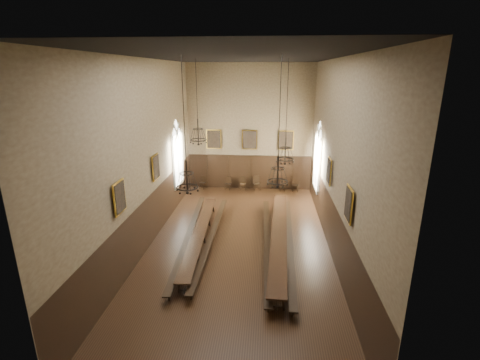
# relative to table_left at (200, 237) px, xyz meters

# --- Properties ---
(floor) EXTENTS (9.00, 18.00, 0.02)m
(floor) POSITION_rel_table_left_xyz_m (1.99, 0.04, -0.37)
(floor) COLOR black
(floor) RESTS_ON ground
(ceiling) EXTENTS (9.00, 18.00, 0.02)m
(ceiling) POSITION_rel_table_left_xyz_m (1.99, 0.04, 8.65)
(ceiling) COLOR black
(ceiling) RESTS_ON ground
(wall_back) EXTENTS (9.00, 0.02, 9.00)m
(wall_back) POSITION_rel_table_left_xyz_m (1.99, 9.05, 4.14)
(wall_back) COLOR #776649
(wall_back) RESTS_ON ground
(wall_front) EXTENTS (9.00, 0.02, 9.00)m
(wall_front) POSITION_rel_table_left_xyz_m (1.99, -8.97, 4.14)
(wall_front) COLOR #776649
(wall_front) RESTS_ON ground
(wall_left) EXTENTS (0.02, 18.00, 9.00)m
(wall_left) POSITION_rel_table_left_xyz_m (-2.52, 0.04, 4.14)
(wall_left) COLOR #776649
(wall_left) RESTS_ON ground
(wall_right) EXTENTS (0.02, 18.00, 9.00)m
(wall_right) POSITION_rel_table_left_xyz_m (6.50, 0.04, 4.14)
(wall_right) COLOR #776649
(wall_right) RESTS_ON ground
(wainscot_panelling) EXTENTS (9.00, 18.00, 2.50)m
(wainscot_panelling) POSITION_rel_table_left_xyz_m (1.99, 0.04, 0.89)
(wainscot_panelling) COLOR black
(wainscot_panelling) RESTS_ON floor
(table_left) EXTENTS (1.06, 9.25, 0.72)m
(table_left) POSITION_rel_table_left_xyz_m (0.00, 0.00, 0.00)
(table_left) COLOR black
(table_left) RESTS_ON floor
(table_right) EXTENTS (1.17, 10.72, 0.83)m
(table_right) POSITION_rel_table_left_xyz_m (3.98, -0.06, 0.06)
(table_right) COLOR black
(table_right) RESTS_ON floor
(bench_left_outer) EXTENTS (0.97, 10.59, 0.48)m
(bench_left_outer) POSITION_rel_table_left_xyz_m (-0.60, 0.18, -0.06)
(bench_left_outer) COLOR black
(bench_left_outer) RESTS_ON floor
(bench_left_inner) EXTENTS (0.37, 10.12, 0.46)m
(bench_left_inner) POSITION_rel_table_left_xyz_m (0.57, 0.10, -0.07)
(bench_left_inner) COLOR black
(bench_left_inner) RESTS_ON floor
(bench_right_inner) EXTENTS (0.53, 10.60, 0.48)m
(bench_right_inner) POSITION_rel_table_left_xyz_m (3.39, -0.19, -0.06)
(bench_right_inner) COLOR black
(bench_right_inner) RESTS_ON floor
(bench_right_outer) EXTENTS (0.60, 10.76, 0.48)m
(bench_right_outer) POSITION_rel_table_left_xyz_m (4.49, -0.21, -0.05)
(bench_right_outer) COLOR black
(bench_right_outer) RESTS_ON floor
(chair_0) EXTENTS (0.53, 0.53, 0.95)m
(chair_0) POSITION_rel_table_left_xyz_m (-1.48, 8.62, -0.07)
(chair_0) COLOR black
(chair_0) RESTS_ON floor
(chair_2) EXTENTS (0.47, 0.47, 0.94)m
(chair_2) POSITION_rel_table_left_xyz_m (0.43, 8.56, -0.08)
(chair_2) COLOR black
(chair_2) RESTS_ON floor
(chair_3) EXTENTS (0.43, 0.43, 0.97)m
(chair_3) POSITION_rel_table_left_xyz_m (1.54, 8.59, -0.07)
(chair_3) COLOR black
(chair_3) RESTS_ON floor
(chair_4) EXTENTS (0.58, 0.58, 1.04)m
(chair_4) POSITION_rel_table_left_xyz_m (2.56, 8.64, -0.05)
(chair_4) COLOR black
(chair_4) RESTS_ON floor
(chair_6) EXTENTS (0.45, 0.45, 0.86)m
(chair_6) POSITION_rel_table_left_xyz_m (4.40, 8.55, -0.10)
(chair_6) COLOR black
(chair_6) RESTS_ON floor
(chair_7) EXTENTS (0.45, 0.45, 0.96)m
(chair_7) POSITION_rel_table_left_xyz_m (5.37, 8.56, -0.07)
(chair_7) COLOR black
(chair_7) RESTS_ON floor
(chandelier_back_left) EXTENTS (0.89, 0.89, 4.21)m
(chandelier_back_left) POSITION_rel_table_left_xyz_m (-0.34, 2.12, 4.86)
(chandelier_back_left) COLOR black
(chandelier_back_left) RESTS_ON ceiling
(chandelier_back_right) EXTENTS (0.93, 0.93, 5.19)m
(chandelier_back_right) POSITION_rel_table_left_xyz_m (4.23, 2.15, 3.94)
(chandelier_back_right) COLOR black
(chandelier_back_right) RESTS_ON ceiling
(chandelier_front_left) EXTENTS (0.92, 0.92, 5.33)m
(chandelier_front_left) POSITION_rel_table_left_xyz_m (0.05, -2.39, 3.80)
(chandelier_front_left) COLOR black
(chandelier_front_left) RESTS_ON ceiling
(chandelier_front_right) EXTENTS (0.83, 0.83, 4.92)m
(chandelier_front_right) POSITION_rel_table_left_xyz_m (3.74, -2.56, 4.20)
(chandelier_front_right) COLOR black
(chandelier_front_right) RESTS_ON ceiling
(portrait_back_0) EXTENTS (1.10, 0.12, 1.40)m
(portrait_back_0) POSITION_rel_table_left_xyz_m (-0.61, 8.92, 3.34)
(portrait_back_0) COLOR gold
(portrait_back_0) RESTS_ON wall_back
(portrait_back_1) EXTENTS (1.10, 0.12, 1.40)m
(portrait_back_1) POSITION_rel_table_left_xyz_m (1.99, 8.92, 3.34)
(portrait_back_1) COLOR gold
(portrait_back_1) RESTS_ON wall_back
(portrait_back_2) EXTENTS (1.10, 0.12, 1.40)m
(portrait_back_2) POSITION_rel_table_left_xyz_m (4.59, 8.92, 3.34)
(portrait_back_2) COLOR gold
(portrait_back_2) RESTS_ON wall_back
(portrait_left_0) EXTENTS (0.12, 1.00, 1.30)m
(portrait_left_0) POSITION_rel_table_left_xyz_m (-2.39, 1.04, 3.34)
(portrait_left_0) COLOR gold
(portrait_left_0) RESTS_ON wall_left
(portrait_left_1) EXTENTS (0.12, 1.00, 1.30)m
(portrait_left_1) POSITION_rel_table_left_xyz_m (-2.39, -3.46, 3.34)
(portrait_left_1) COLOR gold
(portrait_left_1) RESTS_ON wall_left
(portrait_right_0) EXTENTS (0.12, 1.00, 1.30)m
(portrait_right_0) POSITION_rel_table_left_xyz_m (6.37, 1.04, 3.34)
(portrait_right_0) COLOR gold
(portrait_right_0) RESTS_ON wall_right
(portrait_right_1) EXTENTS (0.12, 1.00, 1.30)m
(portrait_right_1) POSITION_rel_table_left_xyz_m (6.37, -3.46, 3.34)
(portrait_right_1) COLOR gold
(portrait_right_1) RESTS_ON wall_right
(window_right) EXTENTS (0.20, 2.20, 4.60)m
(window_right) POSITION_rel_table_left_xyz_m (6.42, 5.54, 3.04)
(window_right) COLOR white
(window_right) RESTS_ON wall_right
(window_left) EXTENTS (0.20, 2.20, 4.60)m
(window_left) POSITION_rel_table_left_xyz_m (-2.44, 5.54, 3.04)
(window_left) COLOR white
(window_left) RESTS_ON wall_left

